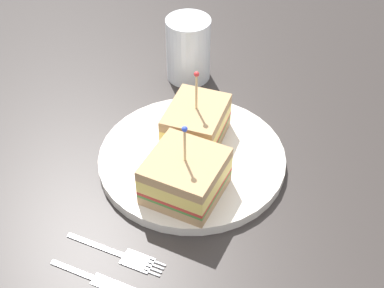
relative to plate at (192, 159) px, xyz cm
name	(u,v)px	position (x,y,z in cm)	size (l,w,h in cm)	color
ground_plane	(192,167)	(0.00, 0.00, -1.69)	(100.64, 100.64, 2.00)	#2D2826
plate	(192,159)	(0.00, 0.00, 0.00)	(25.12, 25.12, 1.38)	silver
sandwich_half_front	(196,123)	(-0.88, -3.28, 3.40)	(10.35, 11.23, 11.16)	tan
sandwich_half_back	(185,176)	(1.44, 6.52, 3.47)	(12.04, 12.09, 10.74)	tan
drink_glass	(188,51)	(-1.30, -20.12, 4.06)	(6.99, 6.99, 10.25)	#B74C33
fork	(125,256)	(9.07, 14.73, -0.52)	(11.49, 7.10, 0.35)	silver
knife	(105,282)	(11.30, 18.03, -0.52)	(11.43, 6.95, 0.35)	silver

